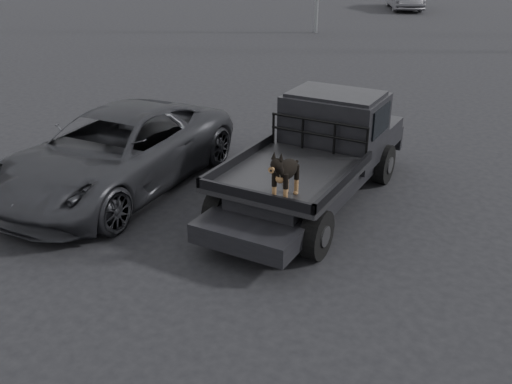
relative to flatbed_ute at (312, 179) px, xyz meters
The scene contains 6 objects.
ground 2.41m from the flatbed_ute, 92.09° to the right, with size 120.00×120.00×0.00m, color black.
flatbed_ute is the anchor object (origin of this frame).
ute_cab 1.31m from the flatbed_ute, 90.00° to the left, with size 1.72×1.30×0.88m, color black, non-canonical shape.
headache_rack 0.76m from the flatbed_ute, 90.00° to the left, with size 1.80×0.08×0.55m, color black, non-canonical shape.
dog 2.02m from the flatbed_ute, 78.90° to the right, with size 0.32×0.60×0.74m, color black, non-canonical shape.
parked_suv 3.65m from the flatbed_ute, 161.29° to the right, with size 2.43×5.26×1.46m, color #2A2B30.
Camera 1 is at (3.70, -6.21, 4.43)m, focal length 40.00 mm.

